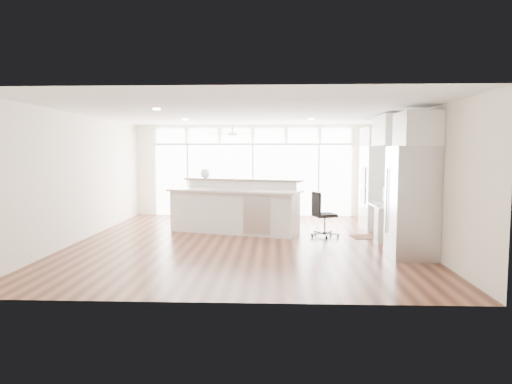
{
  "coord_description": "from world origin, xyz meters",
  "views": [
    {
      "loc": [
        0.66,
        -9.57,
        1.89
      ],
      "look_at": [
        0.23,
        0.6,
        1.0
      ],
      "focal_mm": 32.0,
      "sensor_mm": 36.0,
      "label": 1
    }
  ],
  "objects": [
    {
      "name": "desk_window",
      "position": [
        3.46,
        0.3,
        1.55
      ],
      "size": [
        0.04,
        0.85,
        0.85
      ],
      "primitive_type": "cube",
      "color": "white",
      "rests_on": "wall_right"
    },
    {
      "name": "desk_nook",
      "position": [
        3.13,
        0.3,
        0.38
      ],
      "size": [
        0.72,
        1.3,
        0.76
      ],
      "primitive_type": "cube",
      "color": "white",
      "rests_on": "floor"
    },
    {
      "name": "recessed_lights",
      "position": [
        0.0,
        0.2,
        2.68
      ],
      "size": [
        3.4,
        3.0,
        0.02
      ],
      "primitive_type": "cube",
      "color": "beige",
      "rests_on": "ceiling"
    },
    {
      "name": "wall_left",
      "position": [
        -3.5,
        0.0,
        1.35
      ],
      "size": [
        0.04,
        8.0,
        2.7
      ],
      "primitive_type": "cube",
      "color": "white",
      "rests_on": "floor"
    },
    {
      "name": "upper_cabinets",
      "position": [
        3.17,
        0.3,
        2.35
      ],
      "size": [
        0.64,
        1.3,
        0.64
      ],
      "primitive_type": "cube",
      "color": "white",
      "rests_on": "wall_right"
    },
    {
      "name": "rug",
      "position": [
        2.79,
        0.59,
        0.01
      ],
      "size": [
        0.88,
        0.7,
        0.01
      ],
      "primitive_type": "cube",
      "rotation": [
        0.0,
        0.0,
        0.15
      ],
      "color": "#351A10",
      "rests_on": "floor"
    },
    {
      "name": "wall_right",
      "position": [
        3.5,
        0.0,
        1.35
      ],
      "size": [
        0.04,
        8.0,
        2.7
      ],
      "primitive_type": "cube",
      "color": "white",
      "rests_on": "floor"
    },
    {
      "name": "ceiling_fan",
      "position": [
        -0.5,
        2.8,
        2.48
      ],
      "size": [
        1.16,
        1.16,
        0.32
      ],
      "primitive_type": "cube",
      "color": "silver",
      "rests_on": "ceiling"
    },
    {
      "name": "oven_cabinet",
      "position": [
        3.17,
        1.8,
        1.25
      ],
      "size": [
        0.64,
        1.2,
        2.5
      ],
      "primitive_type": "cube",
      "color": "white",
      "rests_on": "floor"
    },
    {
      "name": "glass_wall",
      "position": [
        0.0,
        3.94,
        1.05
      ],
      "size": [
        5.8,
        0.06,
        2.08
      ],
      "primitive_type": "cube",
      "color": "white",
      "rests_on": "wall_back"
    },
    {
      "name": "wall_front",
      "position": [
        0.0,
        -4.0,
        1.35
      ],
      "size": [
        7.0,
        0.04,
        2.7
      ],
      "primitive_type": "cube",
      "color": "white",
      "rests_on": "floor"
    },
    {
      "name": "potted_plant",
      "position": [
        3.17,
        1.8,
        2.63
      ],
      "size": [
        0.31,
        0.34,
        0.25
      ],
      "primitive_type": "imported",
      "rotation": [
        0.0,
        0.0,
        -0.04
      ],
      "color": "#315725",
      "rests_on": "oven_cabinet"
    },
    {
      "name": "framed_photos",
      "position": [
        3.46,
        0.92,
        1.4
      ],
      "size": [
        0.06,
        0.22,
        0.8
      ],
      "primitive_type": "cube",
      "color": "black",
      "rests_on": "wall_right"
    },
    {
      "name": "refrigerator",
      "position": [
        3.11,
        -1.35,
        1.0
      ],
      "size": [
        0.76,
        0.9,
        2.0
      ],
      "primitive_type": "cube",
      "color": "#B1B2B6",
      "rests_on": "floor"
    },
    {
      "name": "fishbowl",
      "position": [
        -1.08,
        1.72,
        1.36
      ],
      "size": [
        0.29,
        0.29,
        0.24
      ],
      "primitive_type": "sphere",
      "rotation": [
        0.0,
        0.0,
        -0.29
      ],
      "color": "silver",
      "rests_on": "kitchen_island"
    },
    {
      "name": "floor",
      "position": [
        0.0,
        0.0,
        -0.01
      ],
      "size": [
        7.0,
        8.0,
        0.02
      ],
      "primitive_type": "cube",
      "color": "#442015",
      "rests_on": "ground"
    },
    {
      "name": "keyboard",
      "position": [
        2.88,
        0.3,
        0.77
      ],
      "size": [
        0.14,
        0.33,
        0.02
      ],
      "primitive_type": "cube",
      "rotation": [
        0.0,
        0.0,
        -0.07
      ],
      "color": "silver",
      "rests_on": "desk_nook"
    },
    {
      "name": "ceiling",
      "position": [
        0.0,
        0.0,
        2.7
      ],
      "size": [
        7.0,
        8.0,
        0.02
      ],
      "primitive_type": "cube",
      "color": "white",
      "rests_on": "wall_back"
    },
    {
      "name": "transom_row",
      "position": [
        0.0,
        3.94,
        2.38
      ],
      "size": [
        5.9,
        0.06,
        0.4
      ],
      "primitive_type": "cube",
      "color": "white",
      "rests_on": "wall_back"
    },
    {
      "name": "fridge_cabinet",
      "position": [
        3.17,
        -1.35,
        2.3
      ],
      "size": [
        0.64,
        0.9,
        0.6
      ],
      "primitive_type": "cube",
      "color": "white",
      "rests_on": "wall_right"
    },
    {
      "name": "kitchen_island",
      "position": [
        -0.3,
        1.05,
        0.62
      ],
      "size": [
        3.34,
        2.08,
        1.24
      ],
      "primitive_type": "cube",
      "rotation": [
        0.0,
        0.0,
        -0.31
      ],
      "color": "white",
      "rests_on": "floor"
    },
    {
      "name": "monitor",
      "position": [
        3.05,
        0.3,
        0.97
      ],
      "size": [
        0.1,
        0.52,
        0.43
      ],
      "primitive_type": "cube",
      "rotation": [
        0.0,
        0.0,
        -0.03
      ],
      "color": "black",
      "rests_on": "desk_nook"
    },
    {
      "name": "wall_back",
      "position": [
        0.0,
        4.0,
        1.35
      ],
      "size": [
        7.0,
        0.04,
        2.7
      ],
      "primitive_type": "cube",
      "color": "white",
      "rests_on": "floor"
    },
    {
      "name": "office_chair",
      "position": [
        1.77,
        0.57,
        0.5
      ],
      "size": [
        0.65,
        0.63,
        1.0
      ],
      "primitive_type": "cube",
      "rotation": [
        0.0,
        0.0,
        0.34
      ],
      "color": "black",
      "rests_on": "floor"
    }
  ]
}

